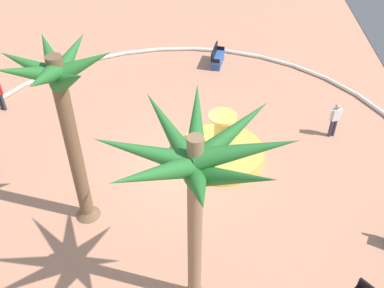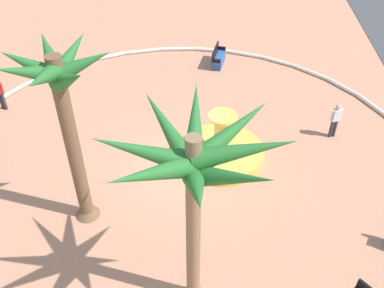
{
  "view_description": "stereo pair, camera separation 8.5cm",
  "coord_description": "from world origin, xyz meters",
  "px_view_note": "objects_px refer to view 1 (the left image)",
  "views": [
    {
      "loc": [
        12.97,
        1.22,
        11.74
      ],
      "look_at": [
        -0.18,
        0.5,
        1.0
      ],
      "focal_mm": 40.77,
      "sensor_mm": 36.0,
      "label": 1
    },
    {
      "loc": [
        12.97,
        1.3,
        11.74
      ],
      "look_at": [
        -0.18,
        0.5,
        1.0
      ],
      "focal_mm": 40.77,
      "sensor_mm": 36.0,
      "label": 2
    }
  ],
  "objects_px": {
    "fountain": "(221,152)",
    "palm_tree_near_fountain": "(197,170)",
    "person_cyclist_photo": "(335,119)",
    "palm_tree_by_curb": "(62,101)",
    "bench_southeast": "(217,59)"
  },
  "relations": [
    {
      "from": "fountain",
      "to": "palm_tree_near_fountain",
      "type": "height_order",
      "value": "palm_tree_near_fountain"
    },
    {
      "from": "palm_tree_near_fountain",
      "to": "person_cyclist_photo",
      "type": "height_order",
      "value": "palm_tree_near_fountain"
    },
    {
      "from": "palm_tree_by_curb",
      "to": "bench_southeast",
      "type": "bearing_deg",
      "value": 158.08
    },
    {
      "from": "fountain",
      "to": "palm_tree_by_curb",
      "type": "bearing_deg",
      "value": -54.38
    },
    {
      "from": "fountain",
      "to": "palm_tree_near_fountain",
      "type": "relative_size",
      "value": 0.56
    },
    {
      "from": "fountain",
      "to": "bench_southeast",
      "type": "xyz_separation_m",
      "value": [
        -7.81,
        -0.22,
        0.04
      ]
    },
    {
      "from": "palm_tree_by_curb",
      "to": "bench_southeast",
      "type": "xyz_separation_m",
      "value": [
        -11.19,
        4.5,
        -4.49
      ]
    },
    {
      "from": "palm_tree_by_curb",
      "to": "person_cyclist_photo",
      "type": "distance_m",
      "value": 11.49
    },
    {
      "from": "fountain",
      "to": "palm_tree_by_curb",
      "type": "xyz_separation_m",
      "value": [
        3.39,
        -4.73,
        4.53
      ]
    },
    {
      "from": "fountain",
      "to": "bench_southeast",
      "type": "bearing_deg",
      "value": -178.35
    },
    {
      "from": "fountain",
      "to": "palm_tree_near_fountain",
      "type": "distance_m",
      "value": 7.94
    },
    {
      "from": "fountain",
      "to": "person_cyclist_photo",
      "type": "xyz_separation_m",
      "value": [
        -1.71,
        4.8,
        0.61
      ]
    },
    {
      "from": "fountain",
      "to": "palm_tree_by_curb",
      "type": "height_order",
      "value": "palm_tree_by_curb"
    },
    {
      "from": "fountain",
      "to": "person_cyclist_photo",
      "type": "relative_size",
      "value": 2.13
    },
    {
      "from": "person_cyclist_photo",
      "to": "fountain",
      "type": "bearing_deg",
      "value": -70.37
    }
  ]
}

